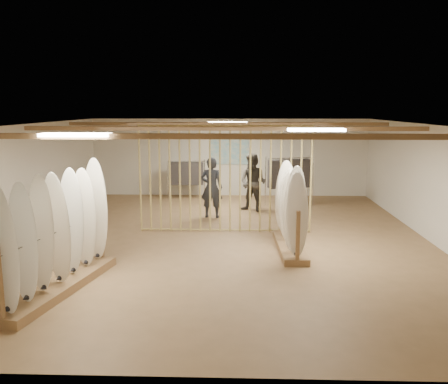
{
  "coord_description": "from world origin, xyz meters",
  "views": [
    {
      "loc": [
        0.37,
        -11.23,
        3.23
      ],
      "look_at": [
        0.0,
        0.0,
        1.2
      ],
      "focal_mm": 38.0,
      "sensor_mm": 36.0,
      "label": 1
    }
  ],
  "objects_px": {
    "clothing_rack_b": "(290,174)",
    "shopper_b": "(253,179)",
    "shopper_a": "(212,184)",
    "rack_right": "(290,221)",
    "clothing_rack_a": "(186,174)",
    "rack_left": "(58,251)"
  },
  "relations": [
    {
      "from": "clothing_rack_b",
      "to": "shopper_b",
      "type": "height_order",
      "value": "shopper_b"
    },
    {
      "from": "clothing_rack_b",
      "to": "shopper_a",
      "type": "distance_m",
      "value": 3.09
    },
    {
      "from": "shopper_a",
      "to": "shopper_b",
      "type": "xyz_separation_m",
      "value": [
        1.24,
        0.83,
        0.02
      ]
    },
    {
      "from": "rack_right",
      "to": "clothing_rack_a",
      "type": "height_order",
      "value": "rack_right"
    },
    {
      "from": "rack_right",
      "to": "shopper_a",
      "type": "distance_m",
      "value": 3.75
    },
    {
      "from": "clothing_rack_a",
      "to": "shopper_a",
      "type": "height_order",
      "value": "shopper_a"
    },
    {
      "from": "rack_left",
      "to": "shopper_a",
      "type": "bearing_deg",
      "value": 80.32
    },
    {
      "from": "clothing_rack_b",
      "to": "shopper_a",
      "type": "bearing_deg",
      "value": -160.1
    },
    {
      "from": "clothing_rack_a",
      "to": "rack_left",
      "type": "bearing_deg",
      "value": -100.15
    },
    {
      "from": "rack_right",
      "to": "shopper_a",
      "type": "height_order",
      "value": "shopper_a"
    },
    {
      "from": "clothing_rack_a",
      "to": "shopper_a",
      "type": "bearing_deg",
      "value": -71.45
    },
    {
      "from": "rack_right",
      "to": "clothing_rack_b",
      "type": "bearing_deg",
      "value": 82.59
    },
    {
      "from": "clothing_rack_a",
      "to": "shopper_b",
      "type": "height_order",
      "value": "shopper_b"
    },
    {
      "from": "rack_left",
      "to": "rack_right",
      "type": "bearing_deg",
      "value": 43.52
    },
    {
      "from": "clothing_rack_b",
      "to": "shopper_b",
      "type": "relative_size",
      "value": 0.79
    },
    {
      "from": "rack_right",
      "to": "clothing_rack_b",
      "type": "xyz_separation_m",
      "value": [
        0.49,
        5.03,
        0.39
      ]
    },
    {
      "from": "rack_left",
      "to": "clothing_rack_a",
      "type": "distance_m",
      "value": 8.76
    },
    {
      "from": "shopper_b",
      "to": "clothing_rack_b",
      "type": "bearing_deg",
      "value": 68.4
    },
    {
      "from": "clothing_rack_a",
      "to": "shopper_b",
      "type": "distance_m",
      "value": 3.09
    },
    {
      "from": "rack_left",
      "to": "shopper_a",
      "type": "xyz_separation_m",
      "value": [
        2.35,
        5.77,
        0.27
      ]
    },
    {
      "from": "clothing_rack_a",
      "to": "clothing_rack_b",
      "type": "bearing_deg",
      "value": -17.95
    },
    {
      "from": "shopper_a",
      "to": "shopper_b",
      "type": "bearing_deg",
      "value": -138.36
    }
  ]
}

